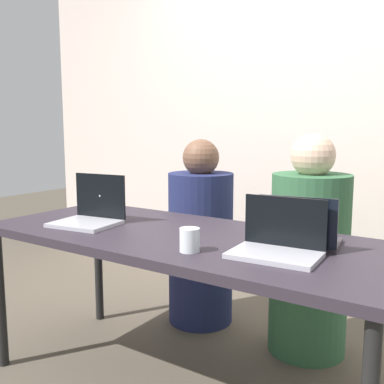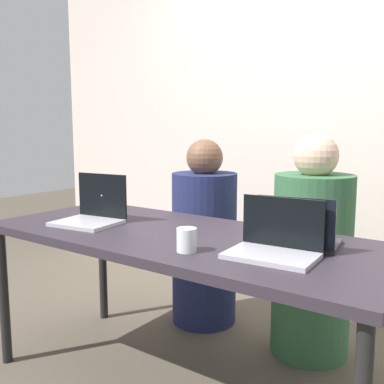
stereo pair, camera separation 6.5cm
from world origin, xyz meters
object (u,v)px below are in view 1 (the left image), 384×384
Objects in this scene: person_on_left at (201,242)px; laptop_back_right at (300,235)px; person_on_right at (309,257)px; laptop_front_right at (278,243)px; water_glass_right at (190,241)px; laptop_front_left at (91,213)px.

person_on_left is 3.44× the size of laptop_back_right.
person_on_right reaches higher than laptop_front_right.
laptop_front_left is at bearing 168.49° from water_glass_right.
laptop_front_left is (-0.15, -0.77, 0.29)m from person_on_left.
laptop_front_left is 0.99m from laptop_front_right.
laptop_front_left is (-0.85, -0.77, 0.27)m from person_on_right.
water_glass_right is (-0.32, -0.31, -0.01)m from laptop_back_right.
laptop_front_left is at bearing 0.29° from laptop_back_right.
laptop_front_left reaches higher than laptop_back_right.
person_on_left is 12.52× the size of water_glass_right.
person_on_left is at bearing -0.60° from person_on_right.
person_on_right is 1.18m from laptop_front_left.
laptop_front_left is 1.02m from laptop_back_right.
water_glass_right is at bearing -19.30° from laptop_front_left.
person_on_left is at bearing 120.60° from water_glass_right.
person_on_right is 0.67m from laptop_back_right.
person_on_left is 0.84m from laptop_front_left.
person_on_right is at bearing 96.47° from laptop_front_right.
person_on_right is 0.82m from laptop_front_right.
laptop_front_left is 0.70m from water_glass_right.
person_on_left is at bearing -44.26° from laptop_back_right.
water_glass_right is at bearing 79.59° from person_on_right.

